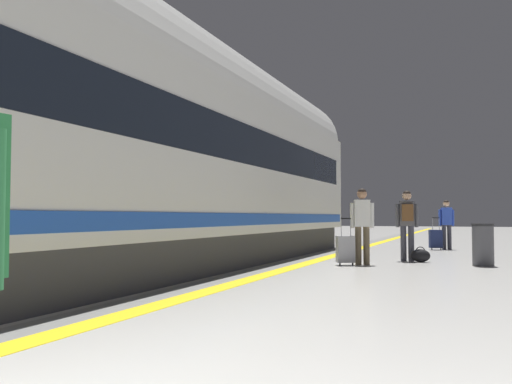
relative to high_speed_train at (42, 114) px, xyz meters
The scene contains 10 objects.
safety_line_strip 5.25m from the high_speed_train, 62.47° to the left, with size 0.36×80.00×0.01m, color yellow.
tactile_edge_band 5.12m from the high_speed_train, 66.37° to the left, with size 0.65×80.00×0.01m, color slate.
high_speed_train is the anchor object (origin of this frame).
passenger_near 8.69m from the high_speed_train, 60.76° to the left, with size 0.52×0.37×1.68m.
duffel_bag_near 8.82m from the high_speed_train, 58.09° to the left, with size 0.44×0.26×0.36m.
passenger_mid 13.64m from the high_speed_train, 69.05° to the left, with size 0.48×0.27×1.58m.
suitcase_mid 13.30m from the high_speed_train, 69.84° to the left, with size 0.43×0.34×1.02m.
passenger_far 7.13m from the high_speed_train, 61.08° to the left, with size 0.51×0.29×1.68m.
suitcase_far 6.92m from the high_speed_train, 62.42° to the left, with size 0.44×0.38×1.03m.
waste_bin 9.14m from the high_speed_train, 49.10° to the left, with size 0.46×0.46×0.91m.
Camera 1 is at (2.59, -0.21, 1.06)m, focal length 38.84 mm.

